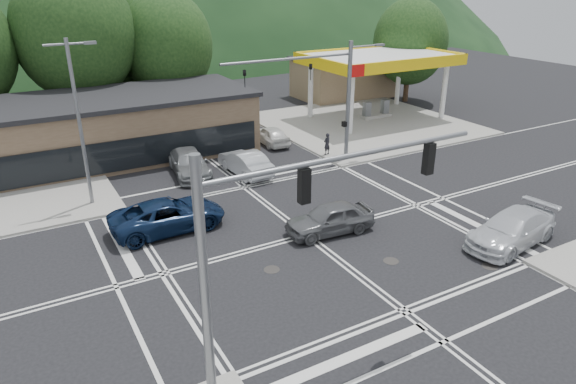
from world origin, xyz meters
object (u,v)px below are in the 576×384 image
car_grey_center (330,218)px  car_queue_b (271,135)px  car_blue_west (168,215)px  car_northbound (189,163)px  car_queue_a (245,162)px  pedestrian (327,144)px  car_silver_east (512,229)px

car_grey_center → car_queue_b: size_ratio=1.10×
car_blue_west → car_northbound: car_blue_west is taller
car_queue_a → car_queue_b: car_queue_a is taller
car_grey_center → pedestrian: bearing=152.4°
car_blue_west → car_queue_b: 14.97m
car_northbound → car_blue_west: bearing=-109.2°
car_queue_b → pedestrian: bearing=117.7°
car_silver_east → pedestrian: pedestrian is taller
car_silver_east → car_queue_b: 19.67m
car_queue_a → car_northbound: car_queue_a is taller
car_queue_a → car_northbound: bearing=-32.4°
car_grey_center → pedestrian: (6.35, 9.83, 0.15)m
car_grey_center → car_queue_a: car_queue_a is taller
car_silver_east → car_queue_a: 16.29m
car_queue_b → car_northbound: 8.16m
car_blue_west → car_grey_center: (6.85, -4.27, -0.03)m
car_blue_west → pedestrian: bearing=-68.4°
car_grey_center → car_queue_a: size_ratio=0.95×
car_queue_b → car_northbound: (-7.56, -3.08, 0.06)m
car_queue_a → car_silver_east: bearing=111.6°
car_grey_center → car_blue_west: bearing=-116.7°
car_queue_b → car_silver_east: bearing=100.3°
car_northbound → car_queue_b: bearing=30.0°
car_grey_center → car_northbound: 11.69m
car_grey_center → car_queue_b: (4.26, 14.30, -0.07)m
car_blue_west → car_queue_a: car_blue_west is taller
car_blue_west → car_northbound: bearing=-28.4°
car_queue_a → pedestrian: (6.50, 0.32, 0.14)m
car_blue_west → car_grey_center: bearing=-123.2°
car_blue_west → car_grey_center: 8.07m
car_grey_center → car_queue_a: (-0.15, 9.51, 0.01)m
car_silver_east → car_queue_a: car_silver_east is taller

